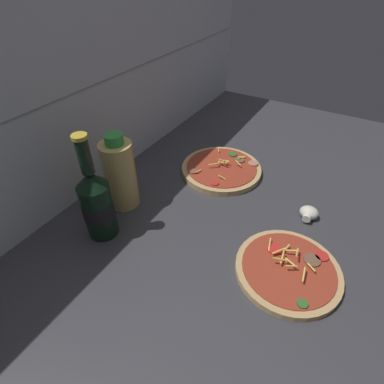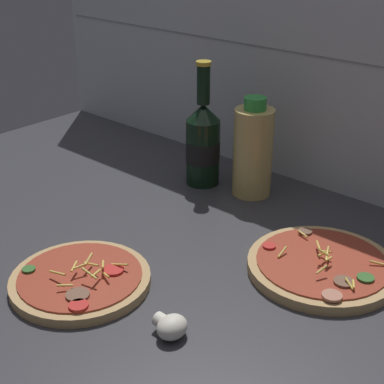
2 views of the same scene
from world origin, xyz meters
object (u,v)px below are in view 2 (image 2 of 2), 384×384
at_px(pizza_far, 322,266).
at_px(beer_bottle, 203,142).
at_px(mushroom_left, 171,326).
at_px(pizza_near, 81,280).
at_px(oil_bottle, 253,151).

height_order(pizza_far, beer_bottle, beer_bottle).
height_order(pizza_far, mushroom_left, pizza_far).
bearing_deg(pizza_far, pizza_near, -132.73).
bearing_deg(mushroom_left, oil_bottle, 113.14).
relative_size(pizza_far, oil_bottle, 1.18).
xyz_separation_m(beer_bottle, oil_bottle, (0.11, 0.03, 0.00)).
height_order(pizza_near, oil_bottle, oil_bottle).
relative_size(pizza_near, oil_bottle, 1.07).
height_order(pizza_far, oil_bottle, oil_bottle).
relative_size(beer_bottle, mushroom_left, 5.39).
bearing_deg(oil_bottle, pizza_near, -90.23).
distance_m(pizza_far, beer_bottle, 0.41).
bearing_deg(oil_bottle, mushroom_left, -66.86).
bearing_deg(pizza_far, beer_bottle, 160.05).
distance_m(pizza_far, oil_bottle, 0.32).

